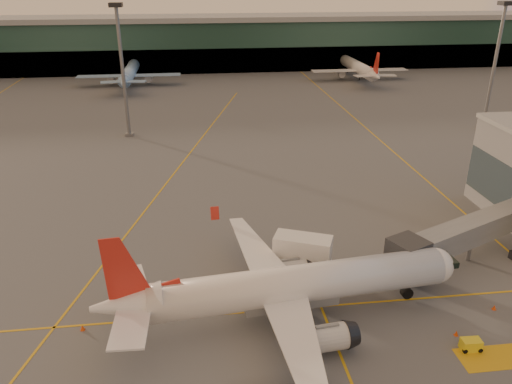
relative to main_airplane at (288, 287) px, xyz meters
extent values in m
plane|color=#4C4F54|center=(-1.32, -3.76, -3.46)|extent=(600.00, 600.00, 0.00)
cube|color=gold|center=(-1.32, 1.24, -3.45)|extent=(80.00, 0.25, 0.01)
cube|color=gold|center=(-11.32, 41.24, -3.45)|extent=(31.30, 115.98, 0.01)
cube|color=gold|center=(28.68, 66.24, -3.45)|extent=(0.25, 160.00, 0.01)
cube|color=gold|center=(16.68, -7.76, -3.45)|extent=(6.00, 3.00, 0.01)
cube|color=#19382D|center=(-1.32, 138.24, 4.54)|extent=(400.00, 18.00, 16.00)
cube|color=gray|center=(-1.32, 138.24, 13.34)|extent=(400.00, 20.00, 1.60)
cube|color=black|center=(-1.32, 129.74, 0.54)|extent=(400.00, 1.00, 8.00)
cylinder|color=slate|center=(-21.32, 62.24, 9.04)|extent=(0.70, 0.70, 25.00)
cube|color=black|center=(-21.32, 62.24, 21.74)|extent=(2.40, 2.40, 0.80)
cube|color=slate|center=(-21.32, 62.24, -3.21)|extent=(1.60, 1.60, 0.50)
cylinder|color=slate|center=(53.68, 58.24, 9.04)|extent=(0.70, 0.70, 25.00)
cube|color=black|center=(53.68, 58.24, 21.74)|extent=(2.40, 2.40, 0.80)
cube|color=slate|center=(53.68, 58.24, -3.21)|extent=(1.60, 1.60, 0.50)
cylinder|color=white|center=(1.21, 0.12, 0.19)|extent=(28.65, 6.53, 3.65)
sphere|color=white|center=(15.34, 1.57, 0.19)|extent=(3.58, 3.58, 3.58)
cube|color=black|center=(16.38, 1.68, 0.65)|extent=(1.88, 2.53, 0.64)
cone|color=white|center=(-14.66, -1.50, 0.47)|extent=(6.56, 4.08, 3.47)
cube|color=white|center=(-13.99, -4.57, 0.56)|extent=(3.17, 6.00, 0.18)
cylinder|color=silver|center=(2.46, -5.32, -1.81)|extent=(4.03, 2.75, 2.37)
cylinder|color=black|center=(-0.62, -2.45, -2.63)|extent=(1.76, 1.44, 1.64)
cylinder|color=black|center=(-0.62, -2.45, -2.13)|extent=(0.33, 0.33, 1.00)
cube|color=white|center=(-14.63, 1.64, 0.56)|extent=(4.27, 6.43, 0.18)
cylinder|color=silver|center=(1.33, 5.71, -1.81)|extent=(4.03, 2.75, 2.37)
cylinder|color=black|center=(-1.11, 2.27, -2.63)|extent=(1.76, 1.44, 1.64)
cylinder|color=black|center=(-1.11, 2.27, -2.13)|extent=(0.33, 0.33, 1.00)
cube|color=slate|center=(0.17, 0.02, -0.99)|extent=(9.26, 3.82, 1.46)
cylinder|color=black|center=(12.59, 1.29, -2.63)|extent=(1.22, 0.84, 1.15)
cube|color=slate|center=(22.75, 7.69, 0.49)|extent=(20.95, 11.45, 2.70)
cube|color=#2D3035|center=(13.31, 3.75, 0.49)|extent=(4.51, 4.51, 3.00)
cube|color=#2D3035|center=(14.81, 4.65, -2.26)|extent=(1.60, 2.40, 2.40)
cylinder|color=black|center=(14.81, 3.55, -3.06)|extent=(0.80, 0.40, 0.80)
cylinder|color=black|center=(14.81, 5.75, -3.06)|extent=(0.80, 0.40, 0.80)
cylinder|color=slate|center=(22.75, 7.69, -2.13)|extent=(0.50, 0.50, 2.65)
cube|color=red|center=(3.25, 6.97, -2.67)|extent=(4.10, 3.65, 1.58)
cube|color=silver|center=(2.96, 7.10, -0.19)|extent=(6.66, 4.82, 2.95)
cylinder|color=black|center=(1.01, 6.56, -2.98)|extent=(1.02, 0.71, 0.95)
cylinder|color=black|center=(4.50, 5.07, -2.98)|extent=(1.02, 0.71, 0.95)
cube|color=yellow|center=(15.29, -6.49, -2.94)|extent=(1.77, 1.10, 1.04)
cylinder|color=black|center=(14.58, -6.90, -3.24)|extent=(0.44, 0.23, 0.43)
cylinder|color=black|center=(15.97, -6.95, -3.24)|extent=(0.44, 0.23, 0.43)
cone|color=#DC440B|center=(20.60, -1.40, -3.20)|extent=(0.40, 0.40, 0.51)
cube|color=#DC440B|center=(20.60, -1.40, -3.44)|extent=(0.35, 0.35, 0.03)
cone|color=#DC440B|center=(-19.28, 0.52, -3.17)|extent=(0.44, 0.44, 0.56)
cube|color=#DC440B|center=(-19.28, 0.52, -3.44)|extent=(0.38, 0.38, 0.03)
cone|color=#DC440B|center=(14.98, -4.59, -3.20)|extent=(0.40, 0.40, 0.51)
cube|color=#DC440B|center=(14.98, -4.59, -3.44)|extent=(0.35, 0.35, 0.03)
camera|label=1|loc=(-7.93, -38.66, 27.10)|focal=35.00mm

